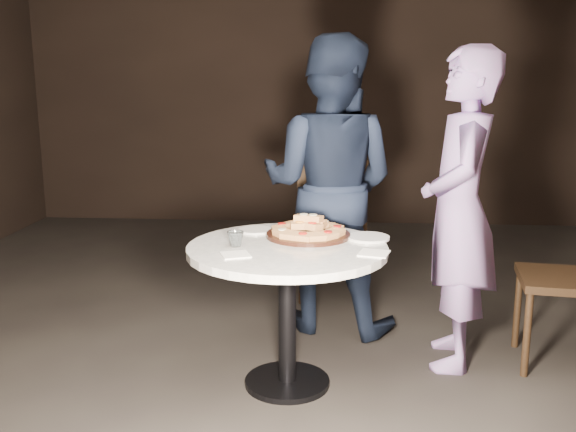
{
  "coord_description": "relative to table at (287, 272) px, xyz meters",
  "views": [
    {
      "loc": [
        0.09,
        -3.02,
        1.47
      ],
      "look_at": [
        -0.12,
        -0.08,
        0.84
      ],
      "focal_mm": 40.0,
      "sensor_mm": 36.0,
      "label": 1
    }
  ],
  "objects": [
    {
      "name": "plate_right",
      "position": [
        0.38,
        0.16,
        0.14
      ],
      "size": [
        0.25,
        0.25,
        0.01
      ],
      "primitive_type": "cylinder",
      "rotation": [
        0.0,
        0.0,
        -0.21
      ],
      "color": "white",
      "rests_on": "table"
    },
    {
      "name": "table",
      "position": [
        0.0,
        0.0,
        0.0
      ],
      "size": [
        1.0,
        1.0,
        0.71
      ],
      "rotation": [
        0.0,
        0.0,
        -0.06
      ],
      "color": "black",
      "rests_on": "ground"
    },
    {
      "name": "water_glass",
      "position": [
        -0.24,
        -0.03,
        0.17
      ],
      "size": [
        0.08,
        0.08,
        0.07
      ],
      "primitive_type": "imported",
      "rotation": [
        0.0,
        0.0,
        0.03
      ],
      "color": "silver",
      "rests_on": "table"
    },
    {
      "name": "chair_far",
      "position": [
        0.19,
        1.26,
        -0.02
      ],
      "size": [
        0.49,
        0.5,
        0.96
      ],
      "rotation": [
        0.0,
        0.0,
        3.22
      ],
      "color": "black",
      "rests_on": "ground"
    },
    {
      "name": "serving_board",
      "position": [
        0.09,
        0.17,
        0.14
      ],
      "size": [
        0.54,
        0.54,
        0.02
      ],
      "primitive_type": "cylinder",
      "rotation": [
        0.0,
        0.0,
        0.39
      ],
      "color": "black",
      "rests_on": "table"
    },
    {
      "name": "floor",
      "position": [
        0.12,
        0.13,
        -0.57
      ],
      "size": [
        7.0,
        7.0,
        0.0
      ],
      "primitive_type": "plane",
      "color": "black",
      "rests_on": "ground"
    },
    {
      "name": "focaccia_pile",
      "position": [
        0.09,
        0.18,
        0.18
      ],
      "size": [
        0.37,
        0.37,
        0.1
      ],
      "rotation": [
        0.0,
        0.0,
        0.09
      ],
      "color": "#C4864C",
      "rests_on": "serving_board"
    },
    {
      "name": "plate_left",
      "position": [
        -0.18,
        0.27,
        0.14
      ],
      "size": [
        0.18,
        0.18,
        0.01
      ],
      "primitive_type": "cylinder",
      "rotation": [
        0.0,
        0.0,
        0.03
      ],
      "color": "white",
      "rests_on": "table"
    },
    {
      "name": "napkin_far",
      "position": [
        0.4,
        -0.12,
        0.13
      ],
      "size": [
        0.16,
        0.16,
        0.01
      ],
      "primitive_type": "cube",
      "rotation": [
        0.0,
        0.0,
        -0.26
      ],
      "color": "white",
      "rests_on": "table"
    },
    {
      "name": "diner_navy",
      "position": [
        0.18,
        0.79,
        0.28
      ],
      "size": [
        0.97,
        0.85,
        1.71
      ],
      "primitive_type": "imported",
      "rotation": [
        0.0,
        0.0,
        2.87
      ],
      "color": "black",
      "rests_on": "ground"
    },
    {
      "name": "napkin_near",
      "position": [
        -0.21,
        -0.19,
        0.13
      ],
      "size": [
        0.16,
        0.16,
        0.01
      ],
      "primitive_type": "cube",
      "rotation": [
        0.0,
        0.0,
        0.37
      ],
      "color": "white",
      "rests_on": "table"
    },
    {
      "name": "diner_teal",
      "position": [
        0.85,
        0.34,
        0.24
      ],
      "size": [
        0.45,
        0.63,
        1.63
      ],
      "primitive_type": "imported",
      "rotation": [
        0.0,
        0.0,
        -1.67
      ],
      "color": "#866DAD",
      "rests_on": "ground"
    }
  ]
}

